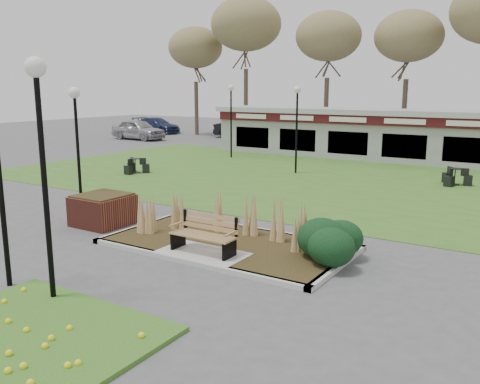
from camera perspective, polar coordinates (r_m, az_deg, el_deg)
The scene contains 17 objects.
ground at distance 12.54m, azimuth -4.57°, elevation -7.52°, with size 100.00×100.00×0.00m, color #515154.
lawn at distance 22.98m, azimuth 13.64°, elevation 1.01°, with size 34.00×16.00×0.02m, color #396C22.
flower_bed at distance 9.53m, azimuth -21.92°, elevation -14.29°, with size 4.20×3.00×0.16m.
planting_bed at distance 12.85m, azimuth 3.62°, elevation -5.31°, with size 6.75×3.40×1.27m.
park_bench at distance 12.55m, azimuth -3.93°, elevation -4.67°, with size 1.70×0.66×0.93m.
brick_planter at distance 15.99m, azimuth -15.15°, elevation -1.91°, with size 1.50×1.50×0.95m.
food_pavilion at distance 30.39m, azimuth 18.67°, elevation 6.03°, with size 24.60×3.40×2.90m.
tree_backdrop at distance 38.37m, azimuth 22.39°, elevation 17.13°, with size 47.24×5.24×10.36m.
lamp_post_near_left at distance 10.09m, azimuth -21.53°, elevation 6.81°, with size 0.39×0.39×4.66m.
lamp_post_mid_left at distance 16.40m, azimuth -17.91°, elevation 7.24°, with size 0.34×0.34×4.13m.
lamp_post_mid_right at distance 24.75m, azimuth 6.42°, elevation 9.12°, with size 0.35×0.35×4.21m.
lamp_post_far_left at distance 30.27m, azimuth -1.01°, elevation 9.75°, with size 0.36×0.36×4.29m.
bistro_set_a at distance 25.43m, azimuth -11.67°, elevation 2.66°, with size 1.33×1.21×0.71m.
bistro_set_b at distance 23.63m, azimuth 22.95°, elevation 1.31°, with size 1.31×1.31×0.72m.
car_silver at distance 42.19m, azimuth -11.37°, elevation 6.90°, with size 1.93×4.81×1.64m, color #AFAEB3.
car_black at distance 43.10m, azimuth 0.32°, elevation 7.18°, with size 1.68×4.80×1.58m, color black.
car_blue at distance 48.01m, azimuth -9.33°, elevation 7.39°, with size 1.99×4.90×1.42m, color navy.
Camera 1 is at (7.15, -9.46, 4.10)m, focal length 38.00 mm.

